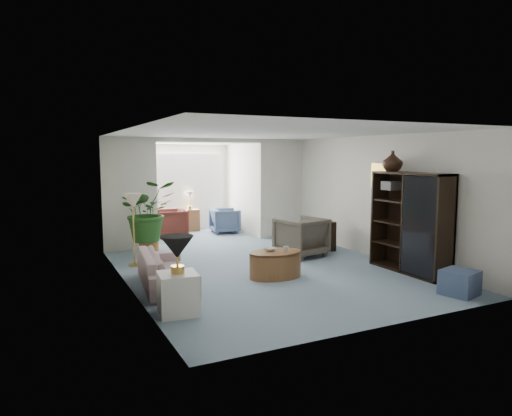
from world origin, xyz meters
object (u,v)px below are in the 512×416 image
end_table (178,294)px  sunroom_table (190,220)px  sofa (166,269)px  sunroom_chair_blue (225,221)px  ottoman (460,282)px  table_lamp (177,247)px  side_table_dark (321,236)px  cabinet_urn (393,161)px  framed_picture (382,175)px  coffee_cup (286,249)px  coffee_table (275,264)px  sunroom_chair_maroon (171,223)px  floor_lamp (133,201)px  plant_pot (149,249)px  entertainment_cabinet (410,223)px  coffee_bowl (270,249)px  wingback_chair (301,237)px

end_table → sunroom_table: 6.80m
sofa → sunroom_chair_blue: (2.79, 4.33, 0.05)m
ottoman → table_lamp: bearing=165.5°
side_table_dark → sunroom_table: (-1.78, 3.83, -0.02)m
sofa → sunroom_table: 5.47m
end_table → cabinet_urn: size_ratio=1.44×
framed_picture → sunroom_chair_blue: (-1.62, 4.34, -1.37)m
coffee_cup → cabinet_urn: bearing=-4.0°
coffee_table → sunroom_chair_maroon: 4.65m
ottoman → floor_lamp: bearing=135.3°
sunroom_chair_maroon → sunroom_table: bearing=141.8°
framed_picture → sunroom_chair_blue: framed_picture is taller
end_table → sunroom_table: (2.24, 6.43, 0.02)m
sofa → side_table_dark: 4.02m
floor_lamp → coffee_cup: 3.04m
plant_pot → sunroom_chair_maroon: bearing=62.7°
coffee_table → entertainment_cabinet: entertainment_cabinet is taller
table_lamp → coffee_bowl: size_ratio=2.21×
table_lamp → entertainment_cabinet: 4.39m
wingback_chair → side_table_dark: wingback_chair is taller
sofa → cabinet_urn: cabinet_urn is taller
end_table → sunroom_chair_maroon: (1.49, 5.68, 0.08)m
coffee_cup → entertainment_cabinet: (2.18, -0.65, 0.40)m
sunroom_chair_maroon → sofa: bearing=-9.8°
sofa → plant_pot: 2.34m
floor_lamp → ottoman: (4.05, -4.01, -1.06)m
wingback_chair → sunroom_table: bearing=-87.1°
wingback_chair → sunroom_table: wingback_chair is taller
cabinet_urn → sunroom_table: cabinet_urn is taller
sunroom_table → framed_picture: bearing=-65.1°
table_lamp → coffee_table: 2.40m
coffee_bowl → side_table_dark: size_ratio=0.31×
framed_picture → sofa: framed_picture is taller
framed_picture → table_lamp: framed_picture is taller
end_table → wingback_chair: size_ratio=0.62×
floor_lamp → ottoman: 5.79m
coffee_bowl → plant_pot: bearing=121.5°
ottoman → sofa: bearing=148.1°
sunroom_table → entertainment_cabinet: bearing=-70.7°
cabinet_urn → wingback_chair: bearing=125.3°
sofa → sunroom_chair_blue: 5.15m
coffee_bowl → side_table_dark: side_table_dark is taller
sunroom_table → cabinet_urn: bearing=-69.2°
end_table → table_lamp: 0.63m
table_lamp → wingback_chair: (3.32, 2.30, -0.49)m
sunroom_chair_maroon → table_lamp: bearing=-7.9°
floor_lamp → plant_pot: (0.44, 0.72, -1.09)m
floor_lamp → sunroom_chair_blue: bearing=42.5°
sofa → ottoman: sofa is taller
coffee_bowl → wingback_chair: (1.33, 1.14, -0.07)m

